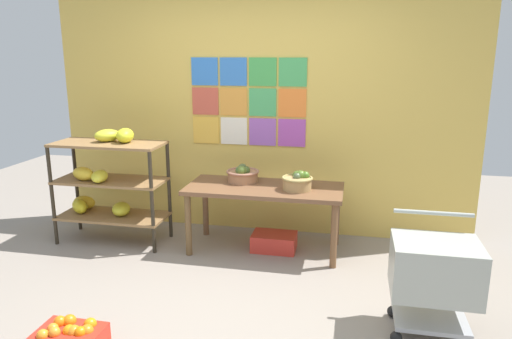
# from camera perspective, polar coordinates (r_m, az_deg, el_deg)

# --- Properties ---
(ground) EXTENTS (9.46, 9.46, 0.00)m
(ground) POSITION_cam_1_polar(r_m,az_deg,el_deg) (3.71, -5.04, -16.42)
(ground) COLOR gray
(back_wall_with_art) EXTENTS (4.38, 0.07, 2.81)m
(back_wall_with_art) POSITION_cam_1_polar(r_m,az_deg,el_deg) (4.94, 0.50, 8.46)
(back_wall_with_art) COLOR #DAB650
(back_wall_with_art) RESTS_ON ground
(banana_shelf_unit) EXTENTS (1.08, 0.53, 1.16)m
(banana_shelf_unit) POSITION_cam_1_polar(r_m,az_deg,el_deg) (4.98, -17.63, -1.29)
(banana_shelf_unit) COLOR #2E271C
(banana_shelf_unit) RESTS_ON ground
(display_table) EXTENTS (1.47, 0.65, 0.64)m
(display_table) POSITION_cam_1_polar(r_m,az_deg,el_deg) (4.52, 1.02, -3.02)
(display_table) COLOR brown
(display_table) RESTS_ON ground
(fruit_basket_centre) EXTENTS (0.32, 0.32, 0.17)m
(fruit_basket_centre) POSITION_cam_1_polar(r_m,az_deg,el_deg) (4.65, -1.60, -0.56)
(fruit_basket_centre) COLOR #A8734F
(fruit_basket_centre) RESTS_ON display_table
(fruit_basket_left) EXTENTS (0.29, 0.29, 0.18)m
(fruit_basket_left) POSITION_cam_1_polar(r_m,az_deg,el_deg) (4.39, 5.03, -1.43)
(fruit_basket_left) COLOR tan
(fruit_basket_left) RESTS_ON display_table
(produce_crate_under_table) EXTENTS (0.42, 0.28, 0.16)m
(produce_crate_under_table) POSITION_cam_1_polar(r_m,az_deg,el_deg) (4.67, 2.18, -8.66)
(produce_crate_under_table) COLOR red
(produce_crate_under_table) RESTS_ON ground
(shopping_cart) EXTENTS (0.56, 0.48, 0.80)m
(shopping_cart) POSITION_cam_1_polar(r_m,az_deg,el_deg) (3.43, 20.65, -11.43)
(shopping_cart) COLOR black
(shopping_cart) RESTS_ON ground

